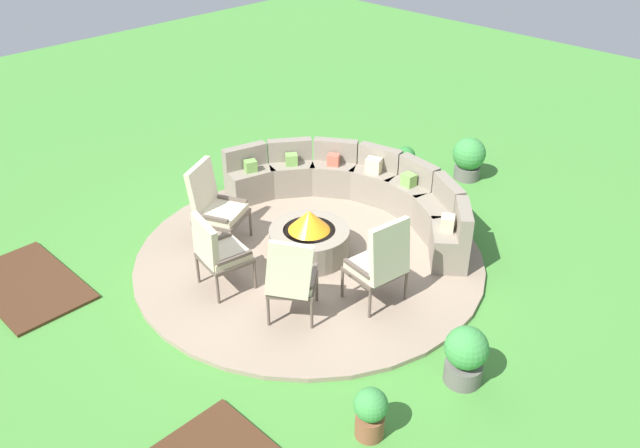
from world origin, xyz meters
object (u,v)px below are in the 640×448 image
lounge_chair_back_left (291,277)px  potted_plant_2 (466,354)px  lounge_chair_back_right (381,261)px  lounge_chair_front_left (214,205)px  curved_stone_bench (361,191)px  lounge_chair_front_right (218,251)px  fire_pit (309,238)px  potted_plant_1 (405,163)px  potted_plant_0 (370,412)px  potted_plant_3 (469,157)px

lounge_chair_back_left → potted_plant_2: bearing=-22.0°
lounge_chair_back_right → lounge_chair_front_left: bearing=110.0°
curved_stone_bench → potted_plant_2: size_ratio=5.75×
lounge_chair_front_right → lounge_chair_front_left: bearing=154.3°
fire_pit → lounge_chair_front_right: bearing=-101.5°
lounge_chair_front_right → potted_plant_1: (-0.24, 3.92, -0.27)m
potted_plant_0 → potted_plant_3: (-2.35, 5.14, 0.08)m
potted_plant_0 → potted_plant_1: potted_plant_1 is taller
curved_stone_bench → lounge_chair_back_left: 2.64m
curved_stone_bench → potted_plant_0: 4.14m
lounge_chair_front_right → potted_plant_2: (2.99, 0.81, -0.24)m
lounge_chair_front_right → potted_plant_1: size_ratio=1.69×
potted_plant_0 → potted_plant_2: bearing=79.8°
potted_plant_1 → lounge_chair_front_right: bearing=-86.5°
lounge_chair_back_right → potted_plant_1: bearing=40.8°
potted_plant_0 → potted_plant_1: bearing=124.8°
lounge_chair_back_right → potted_plant_2: lounge_chair_back_right is taller
lounge_chair_back_right → potted_plant_2: bearing=-95.8°
potted_plant_2 → potted_plant_1: bearing=136.0°
fire_pit → potted_plant_2: fire_pit is taller
potted_plant_3 → potted_plant_1: bearing=-129.1°
potted_plant_2 → potted_plant_3: 4.69m
potted_plant_2 → lounge_chair_back_left: bearing=-163.4°
lounge_chair_back_left → potted_plant_3: 4.56m
lounge_chair_front_right → lounge_chair_back_left: 1.06m
potted_plant_1 → potted_plant_3: bearing=50.9°
fire_pit → lounge_chair_back_right: lounge_chair_back_right is taller
lounge_chair_back_left → potted_plant_1: 3.92m
fire_pit → lounge_chair_back_right: (1.30, -0.12, 0.32)m
lounge_chair_back_left → potted_plant_3: size_ratio=1.58×
lounge_chair_front_left → potted_plant_2: size_ratio=1.72×
curved_stone_bench → lounge_chair_front_left: lounge_chair_front_left is taller
fire_pit → potted_plant_2: bearing=-9.7°
lounge_chair_front_left → potted_plant_3: bearing=138.5°
lounge_chair_front_right → lounge_chair_back_right: 1.94m
curved_stone_bench → lounge_chair_back_right: lounge_chair_back_right is taller
potted_plant_0 → potted_plant_2: potted_plant_2 is taller
potted_plant_1 → potted_plant_3: 1.05m
potted_plant_1 → potted_plant_0: bearing=-55.2°
fire_pit → potted_plant_1: (-0.50, 2.65, 0.01)m
potted_plant_1 → potted_plant_2: 4.49m
lounge_chair_back_right → potted_plant_3: (-1.14, 3.58, -0.26)m
fire_pit → curved_stone_bench: curved_stone_bench is taller
fire_pit → potted_plant_1: fire_pit is taller
lounge_chair_front_left → potted_plant_0: bearing=50.3°
lounge_chair_front_left → potted_plant_1: (0.64, 3.30, -0.30)m
fire_pit → lounge_chair_back_left: size_ratio=0.95×
curved_stone_bench → potted_plant_3: (0.46, 2.11, -0.01)m
fire_pit → potted_plant_3: 3.46m
curved_stone_bench → potted_plant_2: bearing=-31.0°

